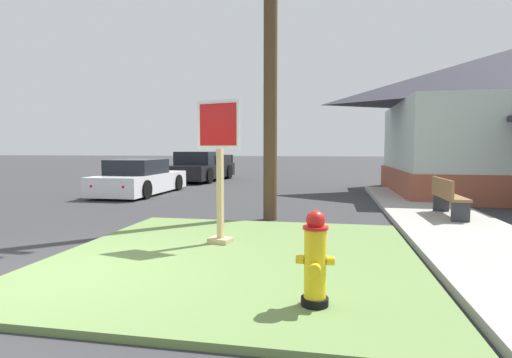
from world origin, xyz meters
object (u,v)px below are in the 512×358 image
object	(u,v)px
stop_sign	(220,172)
utility_pole	(271,11)
fire_hydrant	(315,261)
street_bench	(447,195)
manhole_cover	(189,231)
parked_sedan_white	(140,179)
pickup_truck_black	(201,169)

from	to	relation	value
stop_sign	utility_pole	world-z (taller)	utility_pole
fire_hydrant	street_bench	xyz separation A→B (m)	(2.72, 5.60, 0.06)
utility_pole	stop_sign	bearing A→B (deg)	-98.96
manhole_cover	utility_pole	size ratio (longest dim) A/B	0.08
stop_sign	parked_sedan_white	bearing A→B (deg)	125.34
fire_hydrant	stop_sign	xyz separation A→B (m)	(-1.65, 2.37, 0.72)
parked_sedan_white	utility_pole	bearing A→B (deg)	-38.46
manhole_cover	parked_sedan_white	size ratio (longest dim) A/B	0.16
street_bench	pickup_truck_black	bearing A→B (deg)	132.75
parked_sedan_white	street_bench	world-z (taller)	parked_sedan_white
fire_hydrant	parked_sedan_white	xyz separation A→B (m)	(-6.60, 9.36, 0.01)
fire_hydrant	pickup_truck_black	distance (m)	16.65
parked_sedan_white	street_bench	bearing A→B (deg)	-21.97
stop_sign	street_bench	size ratio (longest dim) A/B	1.46
manhole_cover	fire_hydrant	bearing A→B (deg)	-53.36
pickup_truck_black	utility_pole	size ratio (longest dim) A/B	0.57
manhole_cover	pickup_truck_black	distance (m)	12.51
manhole_cover	street_bench	bearing A→B (deg)	21.77
fire_hydrant	utility_pole	size ratio (longest dim) A/B	0.11
stop_sign	utility_pole	size ratio (longest dim) A/B	0.26
fire_hydrant	street_bench	distance (m)	6.23
street_bench	utility_pole	distance (m)	5.70
stop_sign	fire_hydrant	bearing A→B (deg)	-55.22
stop_sign	manhole_cover	bearing A→B (deg)	130.32
pickup_truck_black	utility_pole	bearing A→B (deg)	-63.60
street_bench	manhole_cover	bearing A→B (deg)	-158.23
pickup_truck_black	parked_sedan_white	bearing A→B (deg)	-92.49
fire_hydrant	manhole_cover	world-z (taller)	fire_hydrant
parked_sedan_white	manhole_cover	bearing A→B (deg)	-55.68
pickup_truck_black	fire_hydrant	bearing A→B (deg)	-67.63
stop_sign	parked_sedan_white	distance (m)	8.60
stop_sign	pickup_truck_black	distance (m)	13.86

